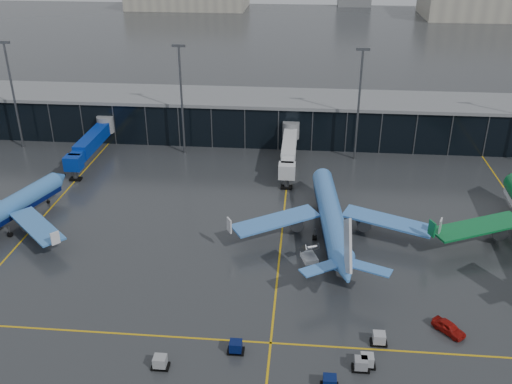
# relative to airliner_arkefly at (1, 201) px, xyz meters

# --- Properties ---
(ground) EXTENTS (600.00, 600.00, 0.00)m
(ground) POSITION_rel_airliner_arkefly_xyz_m (39.51, -10.95, -5.76)
(ground) COLOR #282B2D
(ground) RESTS_ON ground
(terminal_pier) EXTENTS (142.00, 17.00, 10.70)m
(terminal_pier) POSITION_rel_airliner_arkefly_xyz_m (39.51, 51.05, -0.33)
(terminal_pier) COLOR black
(terminal_pier) RESTS_ON ground
(jet_bridges) EXTENTS (94.00, 27.50, 7.20)m
(jet_bridges) POSITION_rel_airliner_arkefly_xyz_m (4.51, 32.04, -1.20)
(jet_bridges) COLOR #595B60
(jet_bridges) RESTS_ON ground
(flood_masts) EXTENTS (203.00, 0.50, 25.50)m
(flood_masts) POSITION_rel_airliner_arkefly_xyz_m (44.51, 39.05, 8.06)
(flood_masts) COLOR #595B60
(flood_masts) RESTS_ON ground
(taxi_lines) EXTENTS (220.00, 120.00, 0.02)m
(taxi_lines) POSITION_rel_airliner_arkefly_xyz_m (49.51, -0.34, -5.75)
(taxi_lines) COLOR gold
(taxi_lines) RESTS_ON ground
(airliner_arkefly) EXTENTS (42.48, 45.49, 11.51)m
(airliner_arkefly) POSITION_rel_airliner_arkefly_xyz_m (0.00, 0.00, 0.00)
(airliner_arkefly) COLOR #3C7BC7
(airliner_arkefly) RESTS_ON ground
(airliner_klm_near) EXTENTS (40.00, 44.62, 12.79)m
(airliner_klm_near) POSITION_rel_airliner_arkefly_xyz_m (57.95, 3.49, 0.64)
(airliner_klm_near) COLOR #4282D8
(airliner_klm_near) RESTS_ON ground
(baggage_carts) EXTENTS (29.86, 15.16, 1.70)m
(baggage_carts) POSITION_rel_airliner_arkefly_xyz_m (53.44, -30.74, -5.00)
(baggage_carts) COLOR black
(baggage_carts) RESTS_ON ground
(mobile_airstair) EXTENTS (3.12, 3.74, 3.45)m
(mobile_airstair) POSITION_rel_airliner_arkefly_xyz_m (54.42, -5.20, -4.99)
(mobile_airstair) COLOR white
(mobile_airstair) RESTS_ON ground
(service_van_red) EXTENTS (4.60, 4.85, 1.63)m
(service_van_red) POSITION_rel_airliner_arkefly_xyz_m (73.38, -21.57, -4.94)
(service_van_red) COLOR maroon
(service_van_red) RESTS_ON ground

